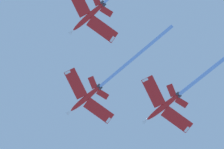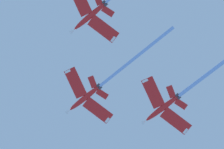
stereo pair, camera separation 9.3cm
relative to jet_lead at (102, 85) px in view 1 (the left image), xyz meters
name	(u,v)px [view 1 (the left image)]	position (x,y,z in m)	size (l,w,h in m)	color
jet_lead	(102,85)	(0.00, 0.00, 0.00)	(19.58, 39.39, 9.10)	red
jet_left_wing	(101,6)	(-20.73, -9.70, -3.12)	(19.58, 40.25, 8.99)	red
jet_right_wing	(185,89)	(11.38, -21.25, -4.06)	(19.59, 40.94, 8.76)	red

